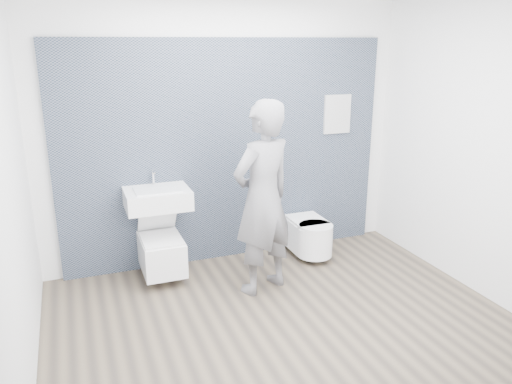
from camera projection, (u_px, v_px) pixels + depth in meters
name	position (u px, v px, depth m)	size (l,w,h in m)	color
ground	(280.00, 317.00, 4.45)	(4.00, 4.00, 0.00)	brown
room_shell	(283.00, 123.00, 3.94)	(4.00, 4.00, 4.00)	silver
tile_wall	(229.00, 254.00, 5.76)	(3.60, 0.06, 2.40)	black
washbasin	(157.00, 198.00, 4.99)	(0.64, 0.48, 0.48)	white
toilet_square	(162.00, 252.00, 5.10)	(0.41, 0.60, 0.72)	white
toilet_rounded	(310.00, 236.00, 5.65)	(0.40, 0.67, 0.36)	white
info_placard	(331.00, 240.00, 6.17)	(0.33, 0.03, 0.44)	white
visitor	(263.00, 199.00, 4.70)	(0.68, 0.45, 1.87)	slate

